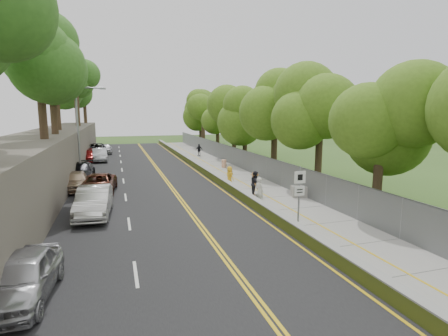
{
  "coord_description": "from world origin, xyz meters",
  "views": [
    {
      "loc": [
        -7.67,
        -18.27,
        5.83
      ],
      "look_at": [
        0.5,
        8.0,
        1.4
      ],
      "focal_mm": 28.0,
      "sensor_mm": 36.0,
      "label": 1
    }
  ],
  "objects_px": {
    "signpost": "(299,190)",
    "construction_barrel": "(224,164)",
    "car_2": "(98,184)",
    "person_far": "(199,150)",
    "car_0": "(23,277)",
    "car_1": "(94,201)",
    "concrete_block": "(300,191)",
    "painter_0": "(230,176)",
    "streetlight": "(81,126)"
  },
  "relations": [
    {
      "from": "signpost",
      "to": "construction_barrel",
      "type": "bearing_deg",
      "value": 84.0
    },
    {
      "from": "signpost",
      "to": "car_2",
      "type": "xyz_separation_m",
      "value": [
        -10.05,
        10.84,
        -1.24
      ]
    },
    {
      "from": "construction_barrel",
      "to": "person_far",
      "type": "distance_m",
      "value": 10.24
    },
    {
      "from": "car_0",
      "to": "car_1",
      "type": "height_order",
      "value": "car_1"
    },
    {
      "from": "car_2",
      "to": "car_0",
      "type": "bearing_deg",
      "value": -91.37
    },
    {
      "from": "car_0",
      "to": "car_1",
      "type": "bearing_deg",
      "value": 84.59
    },
    {
      "from": "concrete_block",
      "to": "car_2",
      "type": "relative_size",
      "value": 0.22
    },
    {
      "from": "construction_barrel",
      "to": "painter_0",
      "type": "bearing_deg",
      "value": -104.57
    },
    {
      "from": "person_far",
      "to": "signpost",
      "type": "bearing_deg",
      "value": 77.61
    },
    {
      "from": "car_1",
      "to": "person_far",
      "type": "xyz_separation_m",
      "value": [
        11.82,
        24.42,
        0.0
      ]
    },
    {
      "from": "concrete_block",
      "to": "person_far",
      "type": "xyz_separation_m",
      "value": [
        -1.48,
        23.89,
        0.44
      ]
    },
    {
      "from": "concrete_block",
      "to": "painter_0",
      "type": "xyz_separation_m",
      "value": [
        -3.55,
        4.7,
        0.42
      ]
    },
    {
      "from": "car_1",
      "to": "painter_0",
      "type": "xyz_separation_m",
      "value": [
        9.75,
        5.23,
        -0.01
      ]
    },
    {
      "from": "construction_barrel",
      "to": "car_2",
      "type": "relative_size",
      "value": 0.17
    },
    {
      "from": "streetlight",
      "to": "construction_barrel",
      "type": "xyz_separation_m",
      "value": [
        13.54,
        2.3,
        -4.17
      ]
    },
    {
      "from": "construction_barrel",
      "to": "car_0",
      "type": "height_order",
      "value": "car_0"
    },
    {
      "from": "signpost",
      "to": "painter_0",
      "type": "bearing_deg",
      "value": 91.66
    },
    {
      "from": "concrete_block",
      "to": "car_0",
      "type": "relative_size",
      "value": 0.26
    },
    {
      "from": "car_2",
      "to": "painter_0",
      "type": "relative_size",
      "value": 3.13
    },
    {
      "from": "signpost",
      "to": "person_far",
      "type": "bearing_deg",
      "value": 86.58
    },
    {
      "from": "streetlight",
      "to": "car_1",
      "type": "relative_size",
      "value": 1.62
    },
    {
      "from": "person_far",
      "to": "car_0",
      "type": "bearing_deg",
      "value": 59.07
    },
    {
      "from": "streetlight",
      "to": "painter_0",
      "type": "height_order",
      "value": "streetlight"
    },
    {
      "from": "construction_barrel",
      "to": "car_1",
      "type": "relative_size",
      "value": 0.17
    },
    {
      "from": "person_far",
      "to": "streetlight",
      "type": "bearing_deg",
      "value": 34.36
    },
    {
      "from": "signpost",
      "to": "car_1",
      "type": "xyz_separation_m",
      "value": [
        -10.05,
        5.12,
        -1.11
      ]
    },
    {
      "from": "car_0",
      "to": "painter_0",
      "type": "bearing_deg",
      "value": 55.95
    },
    {
      "from": "streetlight",
      "to": "painter_0",
      "type": "bearing_deg",
      "value": -30.74
    },
    {
      "from": "concrete_block",
      "to": "streetlight",
      "type": "bearing_deg",
      "value": 142.41
    },
    {
      "from": "streetlight",
      "to": "person_far",
      "type": "xyz_separation_m",
      "value": [
        13.28,
        12.52,
        -3.79
      ]
    },
    {
      "from": "streetlight",
      "to": "concrete_block",
      "type": "relative_size",
      "value": 7.27
    },
    {
      "from": "construction_barrel",
      "to": "concrete_block",
      "type": "distance_m",
      "value": 13.72
    },
    {
      "from": "car_1",
      "to": "person_far",
      "type": "bearing_deg",
      "value": 67.55
    },
    {
      "from": "concrete_block",
      "to": "car_0",
      "type": "distance_m",
      "value": 17.6
    },
    {
      "from": "car_0",
      "to": "person_far",
      "type": "height_order",
      "value": "person_far"
    },
    {
      "from": "signpost",
      "to": "construction_barrel",
      "type": "height_order",
      "value": "signpost"
    },
    {
      "from": "painter_0",
      "to": "concrete_block",
      "type": "bearing_deg",
      "value": -158.52
    },
    {
      "from": "painter_0",
      "to": "car_2",
      "type": "bearing_deg",
      "value": 71.54
    },
    {
      "from": "painter_0",
      "to": "person_far",
      "type": "xyz_separation_m",
      "value": [
        2.07,
        19.19,
        0.02
      ]
    },
    {
      "from": "construction_barrel",
      "to": "car_2",
      "type": "height_order",
      "value": "car_2"
    },
    {
      "from": "painter_0",
      "to": "construction_barrel",
      "type": "bearing_deg",
      "value": -30.16
    },
    {
      "from": "car_1",
      "to": "car_2",
      "type": "bearing_deg",
      "value": 93.37
    },
    {
      "from": "car_0",
      "to": "construction_barrel",
      "type": "bearing_deg",
      "value": 64.14
    },
    {
      "from": "car_2",
      "to": "painter_0",
      "type": "bearing_deg",
      "value": 2.03
    },
    {
      "from": "streetlight",
      "to": "painter_0",
      "type": "relative_size",
      "value": 5.07
    },
    {
      "from": "car_0",
      "to": "person_far",
      "type": "xyz_separation_m",
      "value": [
        13.42,
        33.26,
        0.09
      ]
    },
    {
      "from": "streetlight",
      "to": "car_1",
      "type": "height_order",
      "value": "streetlight"
    },
    {
      "from": "concrete_block",
      "to": "person_far",
      "type": "distance_m",
      "value": 23.94
    },
    {
      "from": "painter_0",
      "to": "car_0",
      "type": "bearing_deg",
      "value": 125.5
    },
    {
      "from": "construction_barrel",
      "to": "painter_0",
      "type": "xyz_separation_m",
      "value": [
        -2.33,
        -8.96,
        0.37
      ]
    }
  ]
}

